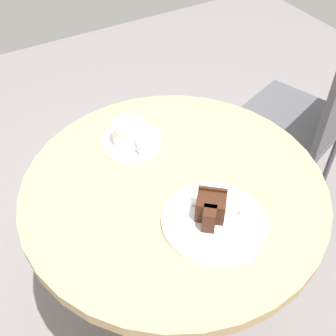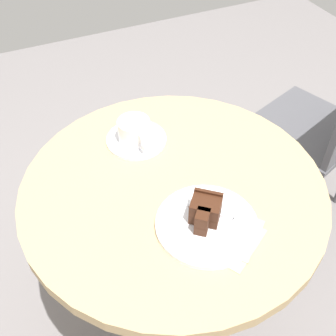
{
  "view_description": "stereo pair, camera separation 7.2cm",
  "coord_description": "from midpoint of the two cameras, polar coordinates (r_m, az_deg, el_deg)",
  "views": [
    {
      "loc": [
        0.62,
        -0.38,
        1.48
      ],
      "look_at": [
        -0.02,
        -0.0,
        0.74
      ],
      "focal_mm": 45.0,
      "sensor_mm": 36.0,
      "label": 1
    },
    {
      "loc": [
        0.66,
        -0.31,
        1.48
      ],
      "look_at": [
        -0.02,
        -0.0,
        0.74
      ],
      "focal_mm": 45.0,
      "sensor_mm": 36.0,
      "label": 2
    }
  ],
  "objects": [
    {
      "name": "ground_plane",
      "position": [
        1.65,
        1.81,
        -19.18
      ],
      "size": [
        4.4,
        4.4,
        0.01
      ],
      "primitive_type": "cube",
      "color": "slate",
      "rests_on": "ground"
    },
    {
      "name": "cafe_table",
      "position": [
        1.15,
        2.47,
        -6.19
      ],
      "size": [
        0.78,
        0.78,
        0.7
      ],
      "color": "tan",
      "rests_on": "ground"
    },
    {
      "name": "saucer",
      "position": [
        1.18,
        -2.56,
        3.83
      ],
      "size": [
        0.17,
        0.17,
        0.01
      ],
      "color": "white",
      "rests_on": "cafe_table"
    },
    {
      "name": "coffee_cup",
      "position": [
        1.16,
        -2.8,
        5.04
      ],
      "size": [
        0.12,
        0.09,
        0.07
      ],
      "color": "white",
      "rests_on": "saucer"
    },
    {
      "name": "teaspoon",
      "position": [
        1.18,
        -0.17,
        4.15
      ],
      "size": [
        0.1,
        0.02,
        0.0
      ],
      "rotation": [
        0.0,
        0.0,
        0.06
      ],
      "color": "silver",
      "rests_on": "saucer"
    },
    {
      "name": "cake_plate",
      "position": [
        0.98,
        7.37,
        -7.65
      ],
      "size": [
        0.24,
        0.24,
        0.01
      ],
      "color": "white",
      "rests_on": "cafe_table"
    },
    {
      "name": "cake_slice",
      "position": [
        0.96,
        7.21,
        -5.88
      ],
      "size": [
        0.09,
        0.09,
        0.06
      ],
      "rotation": [
        0.0,
        0.0,
        5.58
      ],
      "color": "#422619",
      "rests_on": "cake_plate"
    },
    {
      "name": "fork",
      "position": [
        0.99,
        9.87,
        -6.54
      ],
      "size": [
        0.11,
        0.11,
        0.0
      ],
      "rotation": [
        0.0,
        0.0,
        0.79
      ],
      "color": "silver",
      "rests_on": "cake_plate"
    },
    {
      "name": "napkin",
      "position": [
        0.98,
        10.28,
        -8.95
      ],
      "size": [
        0.19,
        0.2,
        0.0
      ],
      "rotation": [
        0.0,
        0.0,
        2.12
      ],
      "color": "tan",
      "rests_on": "cafe_table"
    },
    {
      "name": "cafe_chair",
      "position": [
        1.69,
        22.32,
        5.55
      ],
      "size": [
        0.48,
        0.48,
        0.83
      ],
      "rotation": [
        0.0,
        0.0,
        5.05
      ],
      "color": "#4C4C51",
      "rests_on": "ground"
    }
  ]
}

